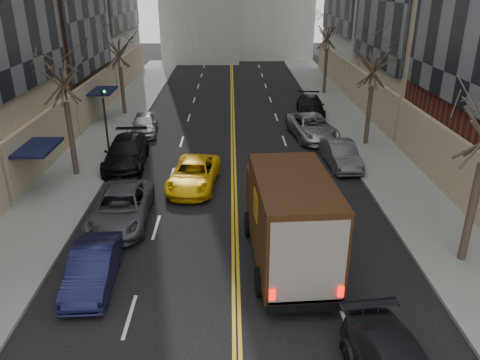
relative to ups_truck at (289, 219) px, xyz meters
name	(u,v)px	position (x,y,z in m)	size (l,w,h in m)	color
sidewalk_left	(104,136)	(-11.00, 15.98, -1.85)	(4.00, 66.00, 0.15)	slate
sidewalk_right	(361,135)	(7.00, 15.98, -1.85)	(4.00, 66.00, 0.15)	slate
tree_lf_mid	(59,56)	(-10.80, 8.98, 4.68)	(3.20, 3.20, 8.91)	#382D23
tree_lf_far	(117,38)	(-10.80, 21.98, 4.10)	(3.20, 3.20, 8.12)	#382D23
tree_rt_mid	(376,50)	(6.80, 13.98, 4.25)	(3.20, 3.20, 8.32)	#382D23
tree_rt_far	(329,21)	(6.80, 28.98, 4.82)	(3.20, 3.20, 9.11)	#382D23
traffic_signal	(105,118)	(-9.40, 10.97, 0.90)	(0.29, 0.26, 4.70)	black
ups_truck	(289,219)	(0.00, 0.00, 0.00)	(3.17, 7.11, 3.81)	black
taxi	(194,174)	(-4.12, 7.41, -1.22)	(2.34, 5.07, 1.41)	yellow
pedestrian	(262,187)	(-0.67, 5.30, -1.04)	(0.64, 0.42, 1.76)	black
parked_lf_b	(93,268)	(-7.10, -1.20, -1.23)	(1.47, 4.22, 1.39)	#101233
parked_lf_c	(121,207)	(-7.10, 3.49, -1.18)	(2.47, 5.35, 1.49)	#474A4F
parked_lf_d	(126,153)	(-8.30, 10.57, -1.11)	(2.27, 5.59, 1.62)	black
parked_lf_e	(144,123)	(-8.30, 16.89, -1.19)	(1.72, 4.27, 1.46)	#B4B7BC
parked_rt_a	(341,154)	(4.30, 10.24, -1.19)	(1.54, 4.42, 1.46)	#43464A
parked_rt_b	(312,127)	(3.47, 15.61, -1.13)	(2.62, 5.69, 1.58)	#9EA0A6
parked_rt_c	(310,106)	(4.30, 21.55, -1.17)	(2.10, 5.16, 1.50)	black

